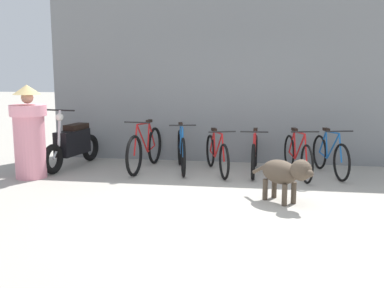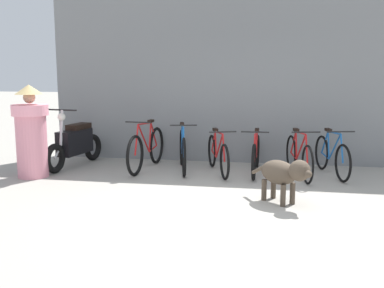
% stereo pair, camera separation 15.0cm
% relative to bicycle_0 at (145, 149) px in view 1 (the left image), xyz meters
% --- Properties ---
extents(ground_plane, '(60.00, 60.00, 0.00)m').
position_rel_bicycle_0_xyz_m(ground_plane, '(1.66, -2.12, -0.37)').
color(ground_plane, '#9E998E').
extents(shop_wall_back, '(7.58, 0.20, 3.32)m').
position_rel_bicycle_0_xyz_m(shop_wall_back, '(1.66, 1.01, 1.29)').
color(shop_wall_back, slate).
rests_on(shop_wall_back, ground).
extents(bicycle_0, '(0.46, 1.79, 0.91)m').
position_rel_bicycle_0_xyz_m(bicycle_0, '(0.00, 0.00, 0.00)').
color(bicycle_0, black).
rests_on(bicycle_0, ground).
extents(bicycle_1, '(0.53, 1.61, 0.87)m').
position_rel_bicycle_0_xyz_m(bicycle_1, '(0.66, 0.02, -0.01)').
color(bicycle_1, black).
rests_on(bicycle_1, ground).
extents(bicycle_2, '(0.63, 1.57, 0.79)m').
position_rel_bicycle_0_xyz_m(bicycle_2, '(1.31, -0.06, -0.04)').
color(bicycle_2, black).
rests_on(bicycle_2, ground).
extents(bicycle_3, '(0.46, 1.65, 0.79)m').
position_rel_bicycle_0_xyz_m(bicycle_3, '(1.97, 0.02, -0.05)').
color(bicycle_3, black).
rests_on(bicycle_3, ground).
extents(bicycle_4, '(0.49, 1.66, 0.82)m').
position_rel_bicycle_0_xyz_m(bicycle_4, '(2.69, -0.08, -0.03)').
color(bicycle_4, black).
rests_on(bicycle_4, ground).
extents(bicycle_5, '(0.52, 1.54, 0.81)m').
position_rel_bicycle_0_xyz_m(bicycle_5, '(3.25, 0.08, -0.03)').
color(bicycle_5, black).
rests_on(bicycle_5, ground).
extents(motorcycle, '(0.58, 1.75, 1.10)m').
position_rel_bicycle_0_xyz_m(motorcycle, '(-1.38, -0.00, 0.05)').
color(motorcycle, black).
rests_on(motorcycle, ground).
extents(stray_dog, '(0.84, 0.84, 0.65)m').
position_rel_bicycle_0_xyz_m(stray_dog, '(2.40, -1.77, 0.05)').
color(stray_dog, '#4C3F33').
rests_on(stray_dog, ground).
extents(person_in_robes, '(0.60, 0.60, 1.55)m').
position_rel_bicycle_0_xyz_m(person_in_robes, '(-1.73, -0.91, 0.40)').
color(person_in_robes, pink).
rests_on(person_in_robes, ground).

